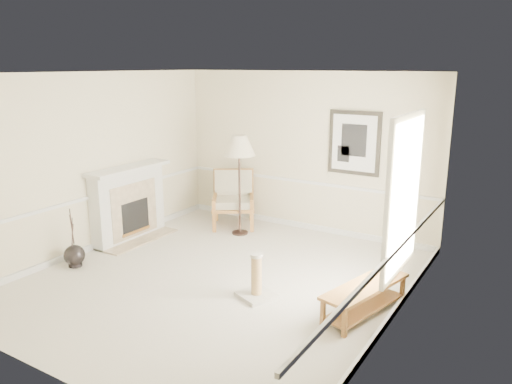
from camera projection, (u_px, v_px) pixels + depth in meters
ground at (218, 279)px, 7.20m from camera, size 5.50×5.50×0.00m
room at (227, 151)px, 6.73m from camera, size 5.04×5.54×2.92m
fireplace at (129, 204)px, 8.72m from camera, size 0.64×1.64×1.31m
floor_vase at (74, 256)px, 7.62m from camera, size 0.32×0.32×0.93m
armchair at (233, 196)px, 9.54m from camera, size 1.11×1.13×1.04m
floor_lamp at (239, 148)px, 8.74m from camera, size 0.65×0.65×1.81m
bench at (365, 295)px, 6.13m from camera, size 0.74×1.43×0.39m
scratching_post at (256, 284)px, 6.59m from camera, size 0.57×0.57×0.62m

